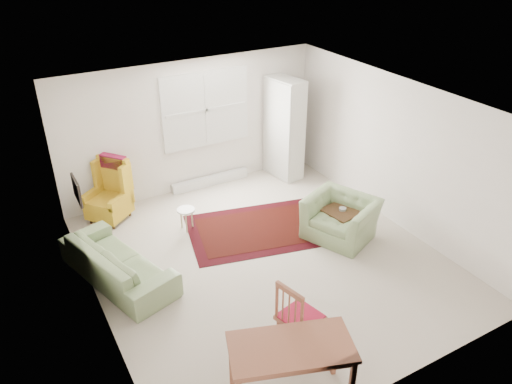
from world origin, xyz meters
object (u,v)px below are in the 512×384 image
armchair (341,214)px  desk (290,374)px  wingback_chair (106,191)px  desk_chair (300,316)px  coffee_table (341,221)px  sofa (117,256)px  cabinet (284,129)px  stool (187,219)px

armchair → desk: 3.39m
wingback_chair → desk: size_ratio=0.86×
armchair → wingback_chair: (-3.18, 2.39, 0.14)m
wingback_chair → desk_chair: wingback_chair is taller
coffee_table → sofa: bearing=170.1°
coffee_table → desk_chair: desk_chair is taller
armchair → coffee_table: 0.22m
cabinet → desk: (-2.88, -4.70, -0.60)m
stool → cabinet: 2.82m
stool → sofa: bearing=-151.6°
desk → desk_chair: 0.78m
armchair → desk_chair: 2.62m
coffee_table → stool: (-2.21, 1.37, -0.02)m
desk → sofa: bearing=108.8°
sofa → coffee_table: size_ratio=3.68×
cabinet → stool: bearing=-168.3°
cabinet → desk_chair: bearing=-128.9°
sofa → armchair: bearing=-118.1°
coffee_table → stool: coffee_table is taller
stool → cabinet: (2.53, 0.96, 0.81)m
cabinet → desk_chair: (-2.36, -4.12, -0.49)m
stool → desk_chair: size_ratio=0.38×
cabinet → coffee_table: bearing=-106.8°
wingback_chair → desk: (0.70, -4.70, -0.15)m
sofa → desk: 3.17m
desk → armchair: bearing=43.0°
stool → desk_chair: 3.19m
sofa → armchair: 3.57m
stool → desk: bearing=-95.3°
wingback_chair → coffee_table: 4.02m
desk_chair → sofa: bearing=18.6°
armchair → wingback_chair: 3.98m
armchair → wingback_chair: size_ratio=0.95×
stool → desk_chair: bearing=-87.0°
wingback_chair → cabinet: cabinet is taller
armchair → cabinet: bearing=147.0°
sofa → desk: desk is taller
cabinet → desk_chair: size_ratio=1.93×
cabinet → desk: size_ratio=1.56×
desk_chair → armchair: bearing=-62.3°
wingback_chair → coffee_table: size_ratio=2.05×
wingback_chair → desk: bearing=-29.9°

